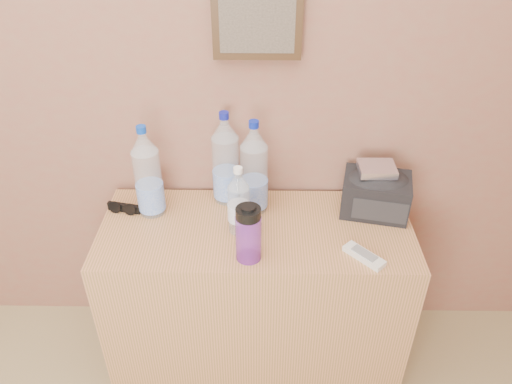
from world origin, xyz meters
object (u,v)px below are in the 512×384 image
(nalgene_bottle, at_px, (248,233))
(toiletry_bag, at_px, (376,193))
(ac_remote, at_px, (364,256))
(pet_large_c, at_px, (226,163))
(pet_large_b, at_px, (254,172))
(pet_large_a, at_px, (148,176))
(pet_small, at_px, (239,204))
(foil_packet, at_px, (377,169))
(sunglasses, at_px, (124,208))
(dresser, at_px, (256,296))

(nalgene_bottle, xyz_separation_m, toiletry_bag, (0.47, 0.27, -0.02))
(ac_remote, distance_m, toiletry_bag, 0.29)
(pet_large_c, bearing_deg, pet_large_b, -29.69)
(pet_large_a, height_order, pet_small, pet_large_a)
(pet_large_b, bearing_deg, foil_packet, 0.26)
(pet_large_c, xyz_separation_m, sunglasses, (-0.39, -0.09, -0.15))
(pet_small, height_order, toiletry_bag, pet_small)
(sunglasses, xyz_separation_m, foil_packet, (0.95, 0.03, 0.16))
(sunglasses, relative_size, ac_remote, 0.87)
(pet_large_b, distance_m, pet_small, 0.15)
(pet_large_b, distance_m, foil_packet, 0.45)
(pet_large_a, xyz_separation_m, foil_packet, (0.84, 0.03, 0.02))
(nalgene_bottle, distance_m, sunglasses, 0.55)
(pet_large_c, height_order, sunglasses, pet_large_c)
(pet_large_c, height_order, nalgene_bottle, pet_large_c)
(dresser, bearing_deg, pet_small, -168.35)
(dresser, distance_m, nalgene_bottle, 0.49)
(dresser, bearing_deg, ac_remote, -23.45)
(pet_small, height_order, foil_packet, pet_small)
(pet_small, bearing_deg, ac_remote, -18.92)
(dresser, xyz_separation_m, pet_small, (-0.06, -0.01, 0.48))
(foil_packet, bearing_deg, sunglasses, -178.06)
(nalgene_bottle, distance_m, ac_remote, 0.40)
(pet_large_a, bearing_deg, pet_large_c, 17.68)
(pet_large_c, relative_size, ac_remote, 2.50)
(toiletry_bag, bearing_deg, foil_packet, 132.73)
(pet_large_a, distance_m, foil_packet, 0.84)
(toiletry_bag, height_order, foil_packet, foil_packet)
(pet_large_a, relative_size, foil_packet, 2.73)
(pet_large_b, relative_size, toiletry_bag, 1.52)
(toiletry_bag, bearing_deg, pet_large_b, -169.26)
(sunglasses, height_order, ac_remote, sunglasses)
(foil_packet, bearing_deg, ac_remote, -104.24)
(pet_large_a, height_order, foil_packet, pet_large_a)
(pet_large_c, bearing_deg, toiletry_bag, -7.24)
(pet_large_a, relative_size, nalgene_bottle, 1.70)
(sunglasses, bearing_deg, dresser, 2.01)
(ac_remote, xyz_separation_m, toiletry_bag, (0.08, 0.27, 0.07))
(nalgene_bottle, relative_size, sunglasses, 1.64)
(sunglasses, bearing_deg, pet_small, -0.92)
(pet_large_a, bearing_deg, pet_large_b, 4.08)
(pet_large_a, bearing_deg, dresser, -13.45)
(dresser, xyz_separation_m, sunglasses, (-0.51, 0.09, 0.38))
(nalgene_bottle, relative_size, foil_packet, 1.61)
(pet_small, bearing_deg, toiletry_bag, 13.77)
(dresser, height_order, pet_large_a, pet_large_a)
(pet_small, xyz_separation_m, toiletry_bag, (0.51, 0.13, -0.03))
(toiletry_bag, bearing_deg, nalgene_bottle, -138.01)
(sunglasses, height_order, foil_packet, foil_packet)
(ac_remote, relative_size, toiletry_bag, 0.61)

